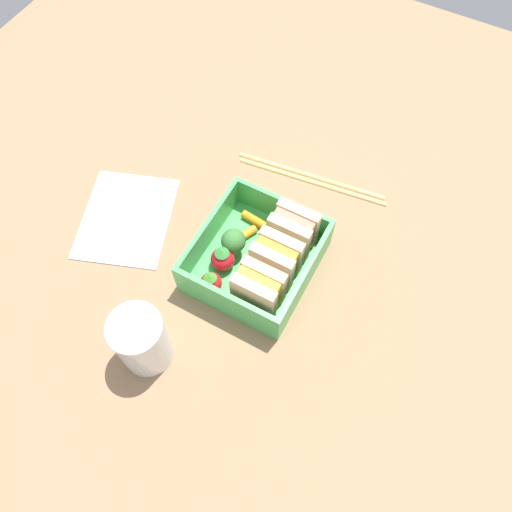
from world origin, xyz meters
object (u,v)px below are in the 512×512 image
at_px(carrot_stick_left, 244,235).
at_px(chopstick_pair, 313,178).
at_px(sandwich_left, 293,231).
at_px(strawberry_far_left, 223,259).
at_px(sandwich_center, 259,289).
at_px(strawberry_left, 211,283).
at_px(folded_napkin, 126,218).
at_px(carrot_stick_far_left, 254,220).
at_px(drinking_glass, 142,340).
at_px(sandwich_center_left, 276,259).
at_px(broccoli_floret, 234,240).

height_order(carrot_stick_left, chopstick_pair, carrot_stick_left).
distance_m(sandwich_left, strawberry_far_left, 0.09).
bearing_deg(sandwich_center, chopstick_pair, -173.75).
relative_size(sandwich_center, strawberry_left, 1.92).
xyz_separation_m(chopstick_pair, folded_napkin, (0.18, -0.19, -0.00)).
bearing_deg(carrot_stick_far_left, strawberry_far_left, -3.29).
relative_size(carrot_stick_far_left, chopstick_pair, 0.16).
bearing_deg(chopstick_pair, strawberry_far_left, -12.20).
distance_m(sandwich_left, drinking_glass, 0.22).
bearing_deg(sandwich_center_left, strawberry_left, -45.33).
xyz_separation_m(broccoli_floret, strawberry_far_left, (0.02, -0.00, -0.01)).
bearing_deg(sandwich_center_left, chopstick_pair, -172.01).
xyz_separation_m(carrot_stick_far_left, broccoli_floret, (0.05, -0.00, 0.02)).
height_order(broccoli_floret, strawberry_far_left, broccoli_floret).
bearing_deg(carrot_stick_left, sandwich_left, 110.06).
relative_size(sandwich_center_left, strawberry_left, 1.92).
relative_size(strawberry_far_left, drinking_glass, 0.42).
relative_size(sandwich_center, carrot_stick_far_left, 1.78).
bearing_deg(drinking_glass, carrot_stick_left, 172.01).
height_order(sandwich_center_left, strawberry_far_left, sandwich_center_left).
height_order(sandwich_center_left, broccoli_floret, sandwich_center_left).
xyz_separation_m(carrot_stick_far_left, chopstick_pair, (-0.11, 0.03, -0.01)).
relative_size(sandwich_left, sandwich_center, 1.00).
bearing_deg(sandwich_center, strawberry_left, -77.64).
xyz_separation_m(sandwich_left, sandwich_center_left, (0.04, 0.00, 0.00)).
relative_size(sandwich_left, strawberry_left, 1.92).
bearing_deg(sandwich_center, strawberry_far_left, -109.07).
distance_m(carrot_stick_far_left, strawberry_left, 0.11).
bearing_deg(folded_napkin, broccoli_floret, 97.74).
bearing_deg(folded_napkin, strawberry_far_left, 88.64).
relative_size(chopstick_pair, drinking_glass, 2.49).
distance_m(sandwich_left, folded_napkin, 0.23).
bearing_deg(sandwich_left, drinking_glass, -22.25).
bearing_deg(carrot_stick_left, carrot_stick_far_left, 178.67).
bearing_deg(sandwich_center_left, strawberry_far_left, -69.23).
xyz_separation_m(sandwich_center, chopstick_pair, (-0.20, -0.02, -0.04)).
bearing_deg(sandwich_center, sandwich_left, 180.00).
xyz_separation_m(sandwich_center, drinking_glass, (0.11, -0.08, -0.00)).
bearing_deg(folded_napkin, drinking_glass, 43.26).
relative_size(sandwich_left, drinking_glass, 0.73).
xyz_separation_m(carrot_stick_left, strawberry_far_left, (0.05, -0.00, 0.01)).
bearing_deg(sandwich_center, sandwich_center_left, 180.00).
bearing_deg(broccoli_floret, strawberry_far_left, -5.77).
distance_m(sandwich_center_left, chopstick_pair, 0.16).
relative_size(drinking_glass, folded_napkin, 0.61).
bearing_deg(drinking_glass, broccoli_floret, 171.32).
bearing_deg(strawberry_left, strawberry_far_left, -174.00).
distance_m(strawberry_far_left, drinking_glass, 0.14).
relative_size(carrot_stick_left, strawberry_left, 1.11).
height_order(strawberry_left, folded_napkin, strawberry_left).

